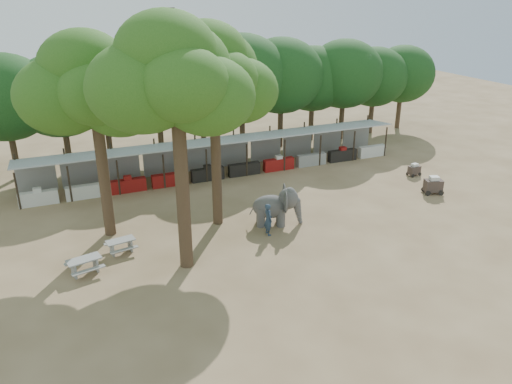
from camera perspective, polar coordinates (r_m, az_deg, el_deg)
name	(u,v)px	position (r m, az deg, el deg)	size (l,w,h in m)	color
ground	(313,260)	(25.62, 6.49, -7.73)	(100.00, 100.00, 0.00)	brown
vendor_stalls	(222,158)	(36.75, -3.96, 3.86)	(28.00, 2.99, 2.80)	#9EA1A5
yard_tree_left	(90,86)	(26.84, -18.49, 11.39)	(7.10, 6.90, 11.02)	#332316
yard_tree_center	(172,77)	(22.25, -9.63, 12.81)	(7.10, 6.90, 12.04)	#332316
yard_tree_back	(210,75)	(26.96, -5.31, 13.20)	(7.10, 6.90, 11.36)	#332316
backdrop_trees	(199,87)	(40.45, -6.59, 11.81)	(46.46, 5.95, 8.33)	#332316
elephant	(277,206)	(28.73, 2.40, -1.60)	(3.05, 2.35, 2.27)	#434140
handler	(268,219)	(27.57, 1.40, -3.14)	(0.67, 0.44, 1.85)	#26384C
picnic_table_near	(84,264)	(25.48, -19.02, -7.77)	(1.85, 1.73, 0.79)	gray
picnic_table_far	(121,244)	(26.85, -15.19, -5.79)	(1.63, 1.51, 0.72)	gray
cart_front	(433,185)	(35.23, 19.60, 0.75)	(1.45, 1.18, 1.22)	#332723
cart_back	(414,170)	(38.29, 17.63, 2.45)	(0.99, 0.69, 0.92)	#332723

